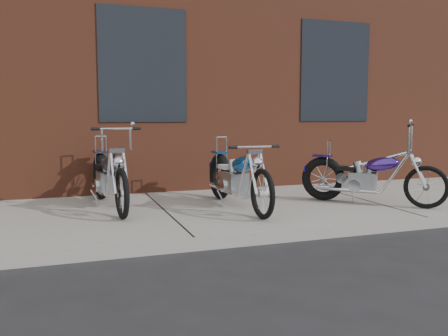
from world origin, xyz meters
name	(u,v)px	position (x,y,z in m)	size (l,w,h in m)	color
ground	(194,251)	(0.00, 0.00, 0.00)	(120.00, 120.00, 0.00)	#262629
sidewalk	(165,216)	(0.00, 1.50, 0.07)	(22.00, 3.00, 0.15)	gray
building_brick	(109,13)	(0.00, 8.00, 4.00)	(22.00, 10.00, 8.00)	brown
chopper_purple	(368,178)	(2.84, 1.01, 0.52)	(1.48, 1.52, 1.14)	black
chopper_blue	(237,179)	(0.99, 1.38, 0.54)	(0.53, 2.16, 0.94)	black
chopper_third	(109,179)	(-0.67, 1.95, 0.55)	(0.53, 2.19, 1.11)	black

